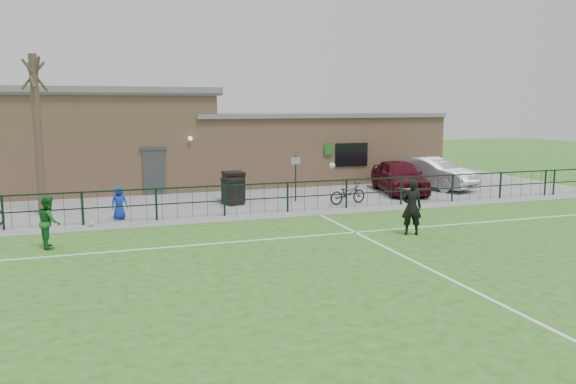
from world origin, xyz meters
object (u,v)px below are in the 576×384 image
object	(u,v)px
bicycle_e	(348,193)
ball_ground	(92,224)
car_maroon	(399,176)
car_silver	(431,173)
wheelie_bin_left	(234,188)
bare_tree	(38,136)
wheelie_bin_right	(233,192)
sign_post	(296,178)
spectator_child	(119,203)
outfield_player	(49,222)

from	to	relation	value
bicycle_e	ball_ground	size ratio (longest dim) A/B	8.36
ball_ground	bicycle_e	bearing A→B (deg)	6.73
car_maroon	bicycle_e	bearing A→B (deg)	-138.82
car_silver	wheelie_bin_left	bearing A→B (deg)	162.69
bare_tree	wheelie_bin_right	world-z (taller)	bare_tree
sign_post	car_maroon	bearing A→B (deg)	6.93
spectator_child	sign_post	bearing A→B (deg)	-0.95
wheelie_bin_right	sign_post	world-z (taller)	sign_post
outfield_player	car_maroon	bearing A→B (deg)	-77.07
wheelie_bin_left	bare_tree	bearing A→B (deg)	-178.51
wheelie_bin_right	bicycle_e	distance (m)	4.82
sign_post	car_silver	distance (m)	7.82
car_silver	bicycle_e	world-z (taller)	car_silver
bicycle_e	bare_tree	bearing A→B (deg)	72.71
car_maroon	car_silver	xyz separation A→B (m)	(2.24, 0.78, -0.01)
bare_tree	car_maroon	distance (m)	15.71
car_maroon	outfield_player	bearing A→B (deg)	-146.72
wheelie_bin_right	ball_ground	bearing A→B (deg)	-174.01
car_silver	spectator_child	size ratio (longest dim) A/B	3.86
bare_tree	car_silver	bearing A→B (deg)	3.72
bicycle_e	spectator_child	bearing A→B (deg)	82.15
wheelie_bin_left	ball_ground	distance (m)	6.70
spectator_child	car_silver	bearing A→B (deg)	-1.82
spectator_child	ball_ground	size ratio (longest dim) A/B	5.91
ball_ground	bare_tree	bearing A→B (deg)	122.13
sign_post	wheelie_bin_right	bearing A→B (deg)	178.50
car_silver	outfield_player	bearing A→B (deg)	-179.95
bicycle_e	outfield_player	bearing A→B (deg)	98.84
bare_tree	ball_ground	world-z (taller)	bare_tree
wheelie_bin_left	wheelie_bin_right	bearing A→B (deg)	-107.96
car_silver	sign_post	bearing A→B (deg)	169.77
sign_post	car_maroon	world-z (taller)	sign_post
car_maroon	car_silver	distance (m)	2.37
car_maroon	ball_ground	bearing A→B (deg)	-154.83
bare_tree	car_maroon	world-z (taller)	bare_tree
wheelie_bin_right	bicycle_e	size ratio (longest dim) A/B	0.60
car_silver	spectator_child	xyz separation A→B (m)	(-15.05, -3.05, -0.16)
bicycle_e	ball_ground	world-z (taller)	bicycle_e
car_maroon	outfield_player	world-z (taller)	car_maroon
wheelie_bin_left	spectator_child	bearing A→B (deg)	-155.80
car_maroon	spectator_child	bearing A→B (deg)	-157.81
outfield_player	ball_ground	distance (m)	2.89
car_maroon	bicycle_e	distance (m)	4.11
bicycle_e	ball_ground	distance (m)	10.28
car_silver	wheelie_bin_right	bearing A→B (deg)	166.61
wheelie_bin_left	car_silver	world-z (taller)	car_silver
car_maroon	outfield_player	size ratio (longest dim) A/B	2.97
car_maroon	car_silver	world-z (taller)	car_maroon
wheelie_bin_right	wheelie_bin_left	bearing A→B (deg)	55.50
wheelie_bin_right	spectator_child	distance (m)	4.92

